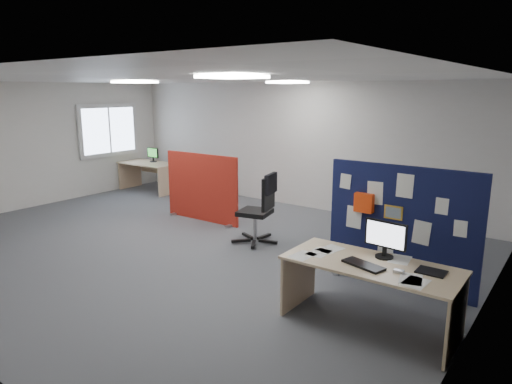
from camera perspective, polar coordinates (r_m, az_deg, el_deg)
The scene contains 18 objects.
floor at distance 7.72m, azimuth -9.61°, elevation -6.64°, with size 9.00×9.00×0.00m, color #55575D.
ceiling at distance 7.30m, azimuth -10.41°, elevation 13.79°, with size 9.00×7.00×0.02m, color white.
wall_back at distance 10.11m, azimuth 4.51°, elevation 5.90°, with size 9.00×0.02×2.70m, color silver.
wall_left at distance 11.07m, azimuth -26.44°, elevation 5.21°, with size 0.02×7.00×2.70m, color silver.
wall_right at distance 5.23m, azimuth 26.66°, elevation -1.72°, with size 0.02×7.00×2.70m, color silver.
window at distance 12.04m, azimuth -17.91°, elevation 7.36°, with size 0.06×1.70×1.30m.
ceiling_lights at distance 7.56m, azimuth -4.83°, elevation 13.67°, with size 4.10×4.10×0.04m.
navy_divider at distance 6.13m, azimuth 17.52°, elevation -4.24°, with size 1.95×0.30×1.61m.
main_desk at distance 5.14m, azimuth 14.29°, elevation -10.21°, with size 1.84×0.82×0.73m.
monitor_main at distance 5.16m, azimuth 15.87°, elevation -5.50°, with size 0.47×0.20×0.41m.
keyboard at distance 4.94m, azimuth 13.27°, elevation -8.85°, with size 0.45×0.18×0.03m, color black.
mouse at distance 4.86m, azimuth 17.42°, elevation -9.44°, with size 0.10×0.06×0.03m, color #A1A0A5.
paper_tray at distance 4.98m, azimuth 21.07°, elevation -9.29°, with size 0.28×0.22×0.01m, color black.
red_divider at distance 8.99m, azimuth -6.80°, elevation 0.51°, with size 1.77×0.30×1.33m.
second_desk at distance 11.94m, azimuth -13.12°, elevation 2.76°, with size 1.56×0.78×0.73m.
monitor_second at distance 11.98m, azimuth -12.77°, elevation 4.65°, with size 0.40×0.18×0.36m.
office_chair at distance 7.56m, azimuth 0.70°, elevation -1.59°, with size 0.78×0.77×1.18m.
desk_papers at distance 5.04m, azimuth 12.89°, elevation -8.53°, with size 1.47×0.84×0.00m.
Camera 1 is at (5.29, -5.04, 2.52)m, focal length 32.00 mm.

